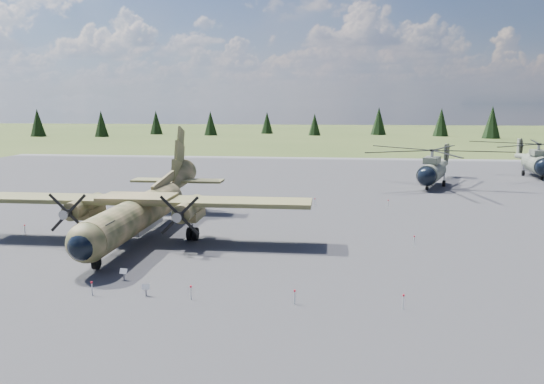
# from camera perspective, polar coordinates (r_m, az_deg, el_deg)

# --- Properties ---
(ground) EXTENTS (500.00, 500.00, 0.00)m
(ground) POSITION_cam_1_polar(r_m,az_deg,el_deg) (44.55, -6.57, -5.15)
(ground) COLOR #485224
(ground) RESTS_ON ground
(apron) EXTENTS (120.00, 120.00, 0.04)m
(apron) POSITION_cam_1_polar(r_m,az_deg,el_deg) (54.06, -4.14, -2.51)
(apron) COLOR slate
(apron) RESTS_ON ground
(transport_plane) EXTENTS (28.56, 26.01, 9.45)m
(transport_plane) POSITION_cam_1_polar(r_m,az_deg,el_deg) (45.91, -13.78, -1.45)
(transport_plane) COLOR #3A4123
(transport_plane) RESTS_ON ground
(helicopter_near) EXTENTS (26.01, 26.03, 5.20)m
(helicopter_near) POSITION_cam_1_polar(r_m,az_deg,el_deg) (74.86, 16.89, 3.30)
(helicopter_near) COLOR slate
(helicopter_near) RESTS_ON ground
(helicopter_mid) EXTENTS (22.72, 25.43, 5.29)m
(helicopter_mid) POSITION_cam_1_polar(r_m,az_deg,el_deg) (91.22, 26.63, 3.78)
(helicopter_mid) COLOR slate
(helicopter_mid) RESTS_ON ground
(info_placard_left) EXTENTS (0.52, 0.28, 0.78)m
(info_placard_left) POSITION_cam_1_polar(r_m,az_deg,el_deg) (35.64, -15.67, -8.33)
(info_placard_left) COLOR gray
(info_placard_left) RESTS_ON ground
(info_placard_right) EXTENTS (0.49, 0.27, 0.74)m
(info_placard_right) POSITION_cam_1_polar(r_m,az_deg,el_deg) (32.50, -13.43, -10.02)
(info_placard_right) COLOR gray
(info_placard_right) RESTS_ON ground
(barrier_fence) EXTENTS (33.12, 29.62, 0.85)m
(barrier_fence) POSITION_cam_1_polar(r_m,az_deg,el_deg) (44.46, -7.18, -4.52)
(barrier_fence) COLOR silver
(barrier_fence) RESTS_ON ground
(treeline) EXTENTS (319.11, 318.98, 10.94)m
(treeline) POSITION_cam_1_polar(r_m,az_deg,el_deg) (43.13, -7.47, 0.85)
(treeline) COLOR black
(treeline) RESTS_ON ground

